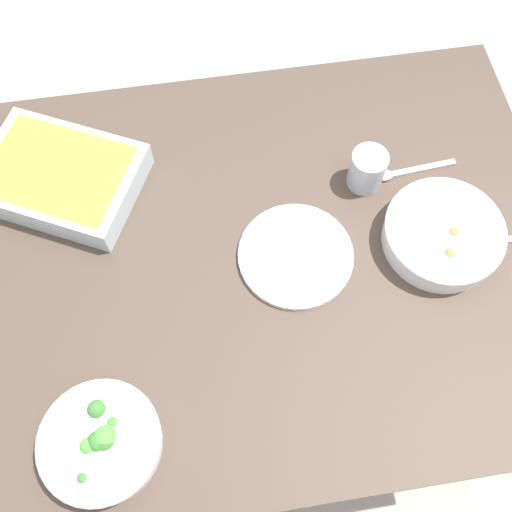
{
  "coord_description": "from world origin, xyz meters",
  "views": [
    {
      "loc": [
        -0.07,
        -0.47,
        1.76
      ],
      "look_at": [
        0.0,
        0.0,
        0.74
      ],
      "focal_mm": 41.27,
      "sensor_mm": 36.0,
      "label": 1
    }
  ],
  "objects_px": {
    "stew_bowl": "(443,234)",
    "side_plate": "(296,256)",
    "broccoli_bowl": "(101,442)",
    "spoon_by_stew": "(482,240)",
    "spoon_by_broccoli": "(85,429)",
    "drink_cup": "(367,171)",
    "spoon_spare": "(403,172)",
    "baking_dish": "(60,176)"
  },
  "relations": [
    {
      "from": "stew_bowl",
      "to": "side_plate",
      "type": "bearing_deg",
      "value": 177.78
    },
    {
      "from": "broccoli_bowl",
      "to": "spoon_by_stew",
      "type": "xyz_separation_m",
      "value": [
        0.74,
        0.27,
        -0.03
      ]
    },
    {
      "from": "stew_bowl",
      "to": "side_plate",
      "type": "relative_size",
      "value": 1.03
    },
    {
      "from": "broccoli_bowl",
      "to": "side_plate",
      "type": "distance_m",
      "value": 0.48
    },
    {
      "from": "spoon_by_broccoli",
      "to": "drink_cup",
      "type": "bearing_deg",
      "value": 35.19
    },
    {
      "from": "drink_cup",
      "to": "spoon_spare",
      "type": "distance_m",
      "value": 0.09
    },
    {
      "from": "drink_cup",
      "to": "spoon_by_stew",
      "type": "height_order",
      "value": "drink_cup"
    },
    {
      "from": "side_plate",
      "to": "spoon_spare",
      "type": "relative_size",
      "value": 1.25
    },
    {
      "from": "stew_bowl",
      "to": "baking_dish",
      "type": "xyz_separation_m",
      "value": [
        -0.71,
        0.24,
        0.0
      ]
    },
    {
      "from": "side_plate",
      "to": "spoon_spare",
      "type": "xyz_separation_m",
      "value": [
        0.25,
        0.15,
        -0.0
      ]
    },
    {
      "from": "baking_dish",
      "to": "spoon_by_stew",
      "type": "distance_m",
      "value": 0.83
    },
    {
      "from": "spoon_by_stew",
      "to": "spoon_by_broccoli",
      "type": "xyz_separation_m",
      "value": [
        -0.77,
        -0.24,
        0.0
      ]
    },
    {
      "from": "baking_dish",
      "to": "spoon_spare",
      "type": "distance_m",
      "value": 0.69
    },
    {
      "from": "side_plate",
      "to": "broccoli_bowl",
      "type": "bearing_deg",
      "value": -142.4
    },
    {
      "from": "side_plate",
      "to": "spoon_by_stew",
      "type": "distance_m",
      "value": 0.36
    },
    {
      "from": "stew_bowl",
      "to": "drink_cup",
      "type": "distance_m",
      "value": 0.19
    },
    {
      "from": "drink_cup",
      "to": "spoon_by_stew",
      "type": "bearing_deg",
      "value": -40.71
    },
    {
      "from": "baking_dish",
      "to": "drink_cup",
      "type": "xyz_separation_m",
      "value": [
        0.6,
        -0.08,
        0.0
      ]
    },
    {
      "from": "stew_bowl",
      "to": "spoon_by_stew",
      "type": "xyz_separation_m",
      "value": [
        0.08,
        -0.01,
        -0.03
      ]
    },
    {
      "from": "baking_dish",
      "to": "side_plate",
      "type": "distance_m",
      "value": 0.49
    },
    {
      "from": "spoon_spare",
      "to": "spoon_by_broccoli",
      "type": "bearing_deg",
      "value": -147.98
    },
    {
      "from": "drink_cup",
      "to": "stew_bowl",
      "type": "bearing_deg",
      "value": -54.64
    },
    {
      "from": "baking_dish",
      "to": "spoon_by_broccoli",
      "type": "relative_size",
      "value": 2.66
    },
    {
      "from": "stew_bowl",
      "to": "spoon_spare",
      "type": "distance_m",
      "value": 0.17
    },
    {
      "from": "spoon_by_stew",
      "to": "drink_cup",
      "type": "bearing_deg",
      "value": 139.29
    },
    {
      "from": "side_plate",
      "to": "spoon_by_stew",
      "type": "height_order",
      "value": "side_plate"
    },
    {
      "from": "broccoli_bowl",
      "to": "drink_cup",
      "type": "height_order",
      "value": "drink_cup"
    },
    {
      "from": "spoon_by_stew",
      "to": "spoon_by_broccoli",
      "type": "height_order",
      "value": "same"
    },
    {
      "from": "drink_cup",
      "to": "spoon_spare",
      "type": "height_order",
      "value": "drink_cup"
    },
    {
      "from": "stew_bowl",
      "to": "broccoli_bowl",
      "type": "relative_size",
      "value": 1.13
    },
    {
      "from": "spoon_by_stew",
      "to": "spoon_by_broccoli",
      "type": "relative_size",
      "value": 1.28
    },
    {
      "from": "spoon_by_broccoli",
      "to": "side_plate",
      "type": "bearing_deg",
      "value": 32.53
    },
    {
      "from": "broccoli_bowl",
      "to": "spoon_by_broccoli",
      "type": "height_order",
      "value": "broccoli_bowl"
    },
    {
      "from": "spoon_by_stew",
      "to": "spoon_by_broccoli",
      "type": "distance_m",
      "value": 0.81
    },
    {
      "from": "broccoli_bowl",
      "to": "drink_cup",
      "type": "relative_size",
      "value": 2.36
    },
    {
      "from": "broccoli_bowl",
      "to": "spoon_by_stew",
      "type": "distance_m",
      "value": 0.79
    },
    {
      "from": "stew_bowl",
      "to": "broccoli_bowl",
      "type": "bearing_deg",
      "value": -156.94
    },
    {
      "from": "stew_bowl",
      "to": "drink_cup",
      "type": "height_order",
      "value": "drink_cup"
    },
    {
      "from": "spoon_by_broccoli",
      "to": "broccoli_bowl",
      "type": "bearing_deg",
      "value": -44.59
    },
    {
      "from": "drink_cup",
      "to": "spoon_spare",
      "type": "xyz_separation_m",
      "value": [
        0.08,
        0.01,
        -0.03
      ]
    },
    {
      "from": "stew_bowl",
      "to": "spoon_by_broccoli",
      "type": "distance_m",
      "value": 0.73
    },
    {
      "from": "broccoli_bowl",
      "to": "spoon_by_broccoli",
      "type": "distance_m",
      "value": 0.05
    }
  ]
}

